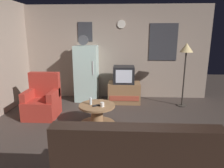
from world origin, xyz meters
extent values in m
plane|color=#3D332D|center=(0.00, 0.00, 0.00)|extent=(12.00, 12.00, 0.00)
cube|color=gray|center=(0.00, 2.45, 1.29)|extent=(5.20, 0.10, 2.57)
cube|color=#333338|center=(1.33, 2.39, 1.58)|extent=(0.76, 0.02, 1.00)
cube|color=#333338|center=(-0.82, 2.39, 1.86)|extent=(0.40, 0.02, 0.52)
cylinder|color=silver|center=(0.18, 2.39, 2.06)|extent=(0.22, 0.03, 0.22)
cube|color=silver|center=(-0.76, 2.09, 0.75)|extent=(0.60, 0.60, 1.50)
cylinder|color=silver|center=(-0.54, 1.79, 0.95)|extent=(0.02, 0.02, 0.36)
cylinder|color=#4C4C51|center=(-0.81, 2.01, 1.64)|extent=(0.26, 0.04, 0.26)
cube|color=#8E6642|center=(0.27, 1.90, 0.27)|extent=(0.84, 0.52, 0.54)
cube|color=#AD4733|center=(0.27, 1.64, 0.19)|extent=(0.76, 0.01, 0.13)
cube|color=black|center=(0.26, 1.90, 0.76)|extent=(0.54, 0.50, 0.44)
cube|color=silver|center=(0.26, 1.65, 0.76)|extent=(0.41, 0.01, 0.33)
cylinder|color=#332D28|center=(1.76, 1.70, 0.01)|extent=(0.24, 0.24, 0.02)
cylinder|color=#332D28|center=(1.76, 1.70, 0.70)|extent=(0.04, 0.04, 1.40)
cone|color=#F2D18C|center=(1.76, 1.70, 1.48)|extent=(0.32, 0.32, 0.22)
cylinder|color=#8E6642|center=(-0.28, 0.45, 0.02)|extent=(0.72, 0.72, 0.04)
cylinder|color=#8E6642|center=(-0.28, 0.45, 0.22)|extent=(0.24, 0.24, 0.39)
cylinder|color=#8E6642|center=(-0.28, 0.45, 0.41)|extent=(0.72, 0.72, 0.04)
cylinder|color=silver|center=(-0.40, 0.46, 0.51)|extent=(0.05, 0.05, 0.15)
cylinder|color=silver|center=(-0.16, 0.34, 0.48)|extent=(0.08, 0.08, 0.09)
cube|color=black|center=(-0.28, 0.37, 0.44)|extent=(0.15, 0.12, 0.02)
cube|color=#A52D23|center=(-1.55, 0.82, 0.20)|extent=(0.68, 0.68, 0.40)
cube|color=#A52D23|center=(-1.55, 1.08, 0.68)|extent=(0.68, 0.16, 0.56)
cube|color=#A52D23|center=(-1.83, 0.82, 0.50)|extent=(0.12, 0.60, 0.20)
cube|color=#A52D23|center=(-1.27, 0.82, 0.50)|extent=(0.12, 0.60, 0.20)
cube|color=black|center=(0.36, -1.52, 0.66)|extent=(1.70, 0.20, 0.52)
camera|label=1|loc=(0.22, -3.33, 1.79)|focal=32.52mm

